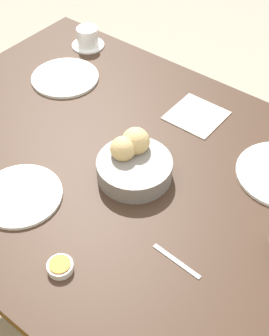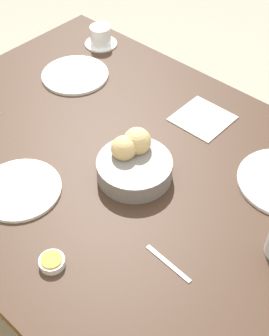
# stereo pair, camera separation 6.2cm
# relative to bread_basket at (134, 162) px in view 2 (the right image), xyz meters

# --- Properties ---
(ground_plane) EXTENTS (10.00, 10.00, 0.00)m
(ground_plane) POSITION_rel_bread_basket_xyz_m (0.07, -0.01, -0.74)
(ground_plane) COLOR #A89E89
(dining_table) EXTENTS (1.37, 1.01, 0.70)m
(dining_table) POSITION_rel_bread_basket_xyz_m (0.07, -0.01, -0.12)
(dining_table) COLOR #3D281C
(dining_table) RESTS_ON ground_plane
(bread_basket) EXTENTS (0.20, 0.20, 0.12)m
(bread_basket) POSITION_rel_bread_basket_xyz_m (0.00, 0.00, 0.00)
(bread_basket) COLOR gray
(bread_basket) RESTS_ON dining_table
(plate_near_right) EXTENTS (0.23, 0.23, 0.01)m
(plate_near_right) POSITION_rel_bread_basket_xyz_m (0.45, -0.20, -0.04)
(plate_near_right) COLOR white
(plate_near_right) RESTS_ON dining_table
(plate_far_center) EXTENTS (0.22, 0.22, 0.01)m
(plate_far_center) POSITION_rel_bread_basket_xyz_m (0.18, 0.25, -0.04)
(plate_far_center) COLOR white
(plate_far_center) RESTS_ON dining_table
(coffee_cup) EXTENTS (0.12, 0.12, 0.07)m
(coffee_cup) POSITION_rel_bread_basket_xyz_m (0.53, -0.41, -0.01)
(coffee_cup) COLOR white
(coffee_cup) RESTS_ON dining_table
(jam_bowl_honey) EXTENTS (0.06, 0.06, 0.02)m
(jam_bowl_honey) POSITION_rel_bread_basket_xyz_m (-0.06, 0.34, -0.03)
(jam_bowl_honey) COLOR white
(jam_bowl_honey) RESTS_ON dining_table
(spoon_coffee) EXTENTS (0.13, 0.02, 0.00)m
(spoon_coffee) POSITION_rel_bread_basket_xyz_m (-0.25, 0.16, -0.04)
(spoon_coffee) COLOR #B7B7BC
(spoon_coffee) RESTS_ON dining_table
(napkin) EXTENTS (0.16, 0.16, 0.00)m
(napkin) POSITION_rel_bread_basket_xyz_m (-0.00, -0.31, -0.04)
(napkin) COLOR silver
(napkin) RESTS_ON dining_table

